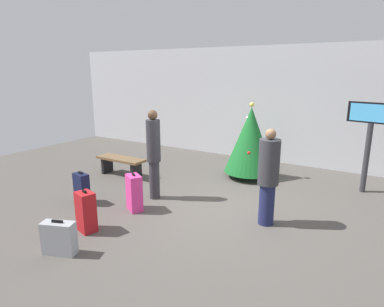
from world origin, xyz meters
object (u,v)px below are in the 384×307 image
holiday_tree (250,140)px  suitcase_3 (82,188)px  suitcase_1 (134,193)px  suitcase_2 (59,238)px  suitcase_0 (86,212)px  traveller_0 (268,175)px  traveller_1 (154,152)px  waiting_bench (121,162)px  flight_info_kiosk (370,130)px

holiday_tree → suitcase_3: (-2.28, -3.43, -0.66)m
suitcase_1 → suitcase_2: bearing=-86.3°
suitcase_0 → suitcase_2: size_ratio=1.35×
traveller_0 → suitcase_2: size_ratio=3.17×
traveller_1 → waiting_bench: bearing=155.4°
traveller_0 → suitcase_1: 2.59m
suitcase_0 → suitcase_3: suitcase_0 is taller
traveller_0 → traveller_1: (-2.46, -0.07, 0.11)m
flight_info_kiosk → suitcase_0: (-3.84, -4.59, -1.08)m
suitcase_0 → suitcase_3: bearing=142.8°
traveller_1 → suitcase_1: size_ratio=2.52×
suitcase_2 → suitcase_1: bearing=93.7°
waiting_bench → suitcase_0: suitcase_0 is taller
flight_info_kiosk → suitcase_2: bearing=-124.2°
holiday_tree → suitcase_1: size_ratio=2.55×
suitcase_1 → suitcase_3: size_ratio=1.11×
waiting_bench → suitcase_0: bearing=-57.4°
traveller_1 → suitcase_2: size_ratio=3.48×
flight_info_kiosk → waiting_bench: 5.94m
holiday_tree → waiting_bench: size_ratio=1.41×
flight_info_kiosk → suitcase_3: 6.28m
traveller_1 → suitcase_2: 2.65m
suitcase_1 → traveller_1: bearing=94.4°
flight_info_kiosk → traveller_1: size_ratio=1.06×
suitcase_1 → holiday_tree: bearing=70.3°
suitcase_0 → suitcase_2: bearing=-72.2°
flight_info_kiosk → traveller_0: (-1.32, -2.71, -0.52)m
flight_info_kiosk → suitcase_3: flight_info_kiosk is taller
suitcase_1 → suitcase_2: (0.12, -1.81, -0.10)m
flight_info_kiosk → suitcase_0: bearing=-129.9°
holiday_tree → traveller_1: size_ratio=1.01×
suitcase_0 → suitcase_1: 1.10m
suitcase_0 → suitcase_3: (-1.04, 0.79, -0.03)m
traveller_0 → suitcase_3: 3.77m
waiting_bench → suitcase_1: bearing=-40.2°
holiday_tree → suitcase_1: bearing=-109.7°
waiting_bench → suitcase_0: size_ratio=1.85×
traveller_0 → suitcase_3: size_ratio=2.55×
holiday_tree → waiting_bench: holiday_tree is taller
waiting_bench → suitcase_1: suitcase_1 is taller
flight_info_kiosk → suitcase_0: size_ratio=2.74×
traveller_1 → suitcase_1: (0.06, -0.71, -0.66)m
traveller_1 → holiday_tree: bearing=64.0°
suitcase_0 → suitcase_1: size_ratio=0.98×
traveller_0 → suitcase_0: 3.19m
waiting_bench → suitcase_2: suitcase_2 is taller
holiday_tree → suitcase_0: bearing=-106.3°
traveller_0 → suitcase_1: (-2.40, -0.78, -0.55)m
suitcase_3 → traveller_1: bearing=42.8°
flight_info_kiosk → traveller_0: 3.06m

